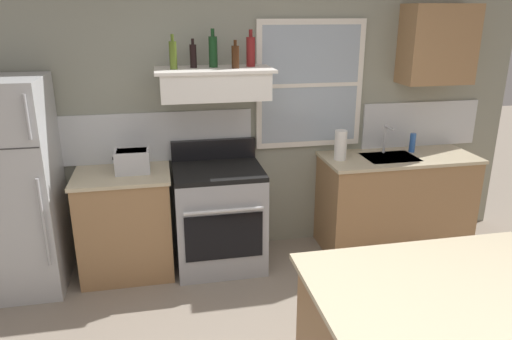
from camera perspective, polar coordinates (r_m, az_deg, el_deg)
The scene contains 16 objects.
back_wall at distance 4.37m, azimuth -1.64°, elevation 7.41°, with size 5.40×0.11×2.70m.
refrigerator at distance 4.24m, azimuth -27.23°, elevation -1.93°, with size 0.70×0.72×1.73m.
counter_left_of_stove at distance 4.29m, azimuth -15.21°, elevation -6.10°, with size 0.79×0.63×0.91m.
toaster at distance 4.09m, azimuth -14.51°, elevation 1.05°, with size 0.30×0.20×0.19m.
stove_range at distance 4.26m, azimuth -4.43°, elevation -5.50°, with size 0.76×0.69×1.09m.
range_hood_shelf at distance 4.03m, azimuth -5.02°, elevation 10.30°, with size 0.96×0.52×0.24m.
bottle_olive_oil_square at distance 3.95m, azimuth -9.85°, elevation 13.38°, with size 0.06×0.06×0.27m.
bottle_balsamic_dark at distance 4.05m, azimuth -7.49°, elevation 13.37°, with size 0.06×0.06×0.23m.
bottle_dark_green_wine at distance 4.06m, azimuth -5.14°, elevation 13.92°, with size 0.07×0.07×0.31m.
bottle_brown_stout at distance 3.97m, azimuth -2.47°, elevation 13.36°, with size 0.06×0.06×0.22m.
bottle_red_label_wine at distance 4.10m, azimuth -0.63°, elevation 13.98°, with size 0.07×0.07×0.30m.
counter_right_with_sink at distance 4.78m, azimuth 16.18°, elevation -3.56°, with size 1.43×0.63×0.91m.
sink_faucet at distance 4.63m, azimuth 15.23°, elevation 3.99°, with size 0.03×0.17×0.28m.
paper_towel_roll at distance 4.36m, azimuth 10.04°, elevation 2.94°, with size 0.11×0.11×0.27m, color white.
dish_soap_bottle at distance 4.79m, azimuth 18.14°, elevation 3.12°, with size 0.06×0.06×0.18m, color blue.
upper_cabinet_right at distance 4.76m, azimuth 20.84°, elevation 13.80°, with size 0.64×0.32×0.70m.
Camera 1 is at (-0.70, -2.01, 2.20)m, focal length 33.58 mm.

